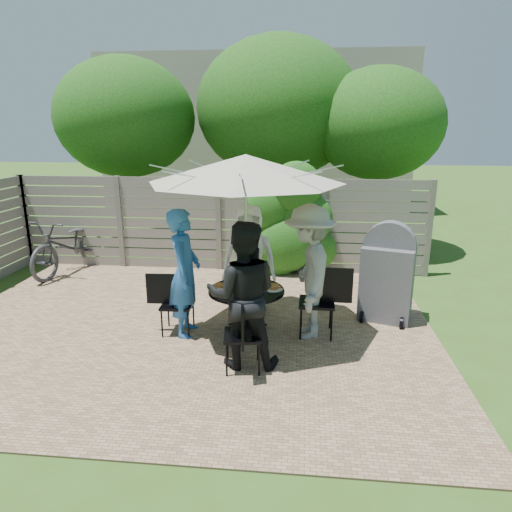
# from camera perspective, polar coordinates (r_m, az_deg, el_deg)

# --- Properties ---
(backyard_envelope) EXTENTS (60.00, 60.00, 5.00)m
(backyard_envelope) POSITION_cam_1_polar(r_m,az_deg,el_deg) (16.00, 0.37, 15.27)
(backyard_envelope) COLOR #37551A
(backyard_envelope) RESTS_ON ground
(patio_table) EXTENTS (1.08, 1.08, 0.66)m
(patio_table) POSITION_cam_1_polar(r_m,az_deg,el_deg) (6.24, -1.18, -5.88)
(patio_table) COLOR black
(patio_table) RESTS_ON ground
(umbrella) EXTENTS (2.70, 2.70, 2.44)m
(umbrella) POSITION_cam_1_polar(r_m,az_deg,el_deg) (5.82, -1.29, 10.84)
(umbrella) COLOR silver
(umbrella) RESTS_ON ground
(chair_back) EXTENTS (0.47, 0.68, 0.92)m
(chair_back) POSITION_cam_1_polar(r_m,az_deg,el_deg) (7.20, -0.80, -4.41)
(chair_back) COLOR black
(chair_back) RESTS_ON ground
(person_back) EXTENTS (0.86, 0.59, 1.68)m
(person_back) POSITION_cam_1_polar(r_m,az_deg,el_deg) (6.90, -0.87, -0.44)
(person_back) COLOR white
(person_back) RESTS_ON ground
(chair_left) EXTENTS (0.63, 0.43, 0.87)m
(chair_left) POSITION_cam_1_polar(r_m,az_deg,el_deg) (6.43, -9.86, -7.38)
(chair_left) COLOR black
(chair_left) RESTS_ON ground
(person_left) EXTENTS (0.47, 0.67, 1.76)m
(person_left) POSITION_cam_1_polar(r_m,az_deg,el_deg) (6.19, -8.91, -2.15)
(person_left) COLOR #2964B1
(person_left) RESTS_ON ground
(chair_front) EXTENTS (0.48, 0.67, 0.89)m
(chair_front) POSITION_cam_1_polar(r_m,az_deg,el_deg) (5.44, -1.67, -11.56)
(chair_front) COLOR black
(chair_front) RESTS_ON ground
(person_front) EXTENTS (0.91, 0.73, 1.77)m
(person_front) POSITION_cam_1_polar(r_m,az_deg,el_deg) (5.31, -1.65, -4.97)
(person_front) COLOR black
(person_front) RESTS_ON ground
(chair_right) EXTENTS (0.71, 0.48, 0.98)m
(chair_right) POSITION_cam_1_polar(r_m,az_deg,el_deg) (6.33, 7.67, -7.35)
(chair_right) COLOR black
(chair_right) RESTS_ON ground
(person_right) EXTENTS (0.76, 1.22, 1.82)m
(person_right) POSITION_cam_1_polar(r_m,az_deg,el_deg) (6.10, 6.60, -2.03)
(person_right) COLOR #9F9F9A
(person_right) RESTS_ON ground
(plate_back) EXTENTS (0.26, 0.26, 0.06)m
(plate_back) POSITION_cam_1_polar(r_m,az_deg,el_deg) (6.50, -1.04, -2.86)
(plate_back) COLOR white
(plate_back) RESTS_ON patio_table
(plate_left) EXTENTS (0.26, 0.26, 0.06)m
(plate_left) POSITION_cam_1_polar(r_m,az_deg,el_deg) (6.19, -4.54, -3.89)
(plate_left) COLOR white
(plate_left) RESTS_ON patio_table
(plate_front) EXTENTS (0.26, 0.26, 0.06)m
(plate_front) POSITION_cam_1_polar(r_m,az_deg,el_deg) (5.82, -1.37, -5.14)
(plate_front) COLOR white
(plate_front) RESTS_ON patio_table
(plate_right) EXTENTS (0.26, 0.26, 0.06)m
(plate_right) POSITION_cam_1_polar(r_m,az_deg,el_deg) (6.15, 2.16, -3.97)
(plate_right) COLOR white
(plate_right) RESTS_ON patio_table
(glass_left) EXTENTS (0.07, 0.07, 0.14)m
(glass_left) POSITION_cam_1_polar(r_m,az_deg,el_deg) (6.06, -3.70, -3.84)
(glass_left) COLOR silver
(glass_left) RESTS_ON patio_table
(glass_front) EXTENTS (0.07, 0.07, 0.14)m
(glass_front) POSITION_cam_1_polar(r_m,az_deg,el_deg) (5.89, -0.30, -4.39)
(glass_front) COLOR silver
(glass_front) RESTS_ON patio_table
(glass_right) EXTENTS (0.07, 0.07, 0.14)m
(glass_right) POSITION_cam_1_polar(r_m,az_deg,el_deg) (6.23, 1.24, -3.24)
(glass_right) COLOR silver
(glass_right) RESTS_ON patio_table
(syrup_jug) EXTENTS (0.09, 0.09, 0.16)m
(syrup_jug) POSITION_cam_1_polar(r_m,az_deg,el_deg) (6.19, -1.73, -3.29)
(syrup_jug) COLOR #59280C
(syrup_jug) RESTS_ON patio_table
(coffee_cup) EXTENTS (0.08, 0.08, 0.12)m
(coffee_cup) POSITION_cam_1_polar(r_m,az_deg,el_deg) (6.35, -0.20, -2.97)
(coffee_cup) COLOR #C6B293
(coffee_cup) RESTS_ON patio_table
(bicycle) EXTENTS (1.10, 2.19, 1.10)m
(bicycle) POSITION_cam_1_polar(r_m,az_deg,el_deg) (9.66, -22.32, 1.35)
(bicycle) COLOR #333338
(bicycle) RESTS_ON ground
(bbq_grill) EXTENTS (0.86, 0.75, 1.49)m
(bbq_grill) POSITION_cam_1_polar(r_m,az_deg,el_deg) (6.94, 16.10, -2.38)
(bbq_grill) COLOR #56575B
(bbq_grill) RESTS_ON ground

